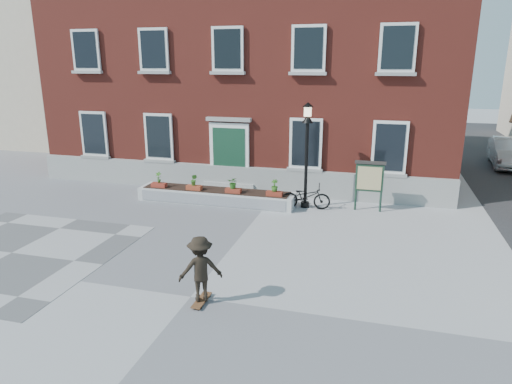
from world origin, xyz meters
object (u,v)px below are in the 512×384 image
(parked_car, at_px, (509,153))
(lamp_post, at_px, (307,141))
(bicycle, at_px, (306,196))
(notice_board, at_px, (369,178))
(skateboarder, at_px, (200,269))

(parked_car, xyz_separation_m, lamp_post, (-9.13, -9.71, 1.79))
(bicycle, xyz_separation_m, lamp_post, (-0.05, 0.20, 2.06))
(notice_board, height_order, skateboarder, notice_board)
(bicycle, distance_m, notice_board, 2.42)
(parked_car, height_order, lamp_post, lamp_post)
(bicycle, relative_size, parked_car, 0.40)
(notice_board, bearing_deg, parked_car, 54.40)
(bicycle, relative_size, lamp_post, 0.46)
(parked_car, distance_m, skateboarder, 20.22)
(parked_car, xyz_separation_m, skateboarder, (-10.25, -17.43, 0.09))
(notice_board, relative_size, skateboarder, 1.16)
(lamp_post, relative_size, skateboarder, 2.44)
(lamp_post, height_order, skateboarder, lamp_post)
(lamp_post, distance_m, skateboarder, 7.98)
(bicycle, xyz_separation_m, notice_board, (2.25, 0.37, 0.78))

